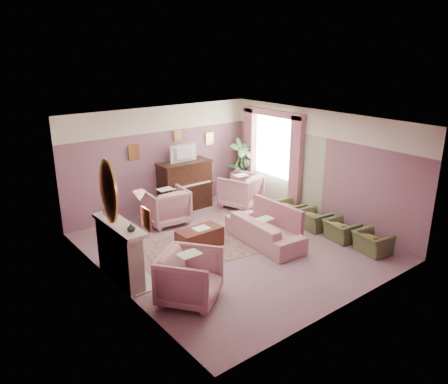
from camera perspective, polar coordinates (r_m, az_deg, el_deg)
floor at (r=9.82m, az=1.14°, el=-7.13°), size 5.50×6.00×0.01m
ceiling at (r=8.97m, az=1.26°, el=9.21°), size 5.50×6.00×0.01m
wall_back at (r=11.69m, az=-8.16°, el=4.21°), size 5.50×0.02×2.80m
wall_front at (r=7.38m, az=16.14°, el=-4.99°), size 5.50×0.02×2.80m
wall_left at (r=7.95m, az=-14.37°, el=-3.09°), size 0.02×6.00×2.80m
wall_right at (r=11.18m, az=12.21°, el=3.31°), size 0.02×6.00×2.80m
picture_rail_band at (r=11.47m, az=-8.37°, el=9.41°), size 5.50×0.01×0.65m
stripe_panel at (r=12.09m, az=7.37°, el=3.13°), size 0.01×3.00×2.15m
fireplace_surround at (r=8.52m, az=-13.49°, el=-7.79°), size 0.30×1.40×1.10m
fireplace_inset at (r=8.62m, az=-12.81°, el=-8.52°), size 0.18×0.72×0.68m
fire_ember at (r=8.72m, az=-12.49°, el=-9.51°), size 0.06×0.54×0.10m
mantel_shelf at (r=8.30m, az=-13.60°, el=-4.20°), size 0.40×1.55×0.07m
hearth at (r=8.84m, az=-12.04°, el=-10.60°), size 0.55×1.50×0.02m
mirror_frame at (r=8.01m, az=-14.86°, el=0.07°), size 0.04×0.72×1.20m
mirror_glass at (r=8.02m, az=-14.70°, el=0.10°), size 0.01×0.60×1.06m
sconce_shade at (r=7.08m, az=-10.96°, el=-0.54°), size 0.20×0.20×0.16m
piano at (r=11.88m, az=-5.13°, el=0.79°), size 1.40×0.60×1.30m
piano_keyshelf at (r=11.58m, az=-4.20°, el=0.71°), size 1.30×0.12×0.06m
piano_keys at (r=11.57m, az=-4.20°, el=0.90°), size 1.20×0.08×0.02m
piano_top at (r=11.70m, az=-5.23°, el=3.87°), size 1.45×0.65×0.04m
television at (r=11.59m, az=-5.13°, el=5.21°), size 0.80×0.12×0.48m
print_back_left at (r=11.22m, az=-11.67°, el=5.09°), size 0.30×0.03×0.38m
print_back_right at (r=12.40m, az=-1.90°, el=7.00°), size 0.26×0.03×0.34m
print_back_mid at (r=11.78m, az=-6.07°, el=7.39°), size 0.22×0.03×0.26m
print_left_wall at (r=6.84m, az=-10.13°, el=-3.50°), size 0.03×0.28×0.36m
window_blind at (r=12.09m, az=6.53°, el=6.21°), size 0.03×1.40×1.80m
curtain_left at (r=11.51m, az=9.37°, el=3.40°), size 0.16×0.34×2.60m
curtain_right at (r=12.78m, az=3.32°, el=5.13°), size 0.16×0.34×2.60m
pelmet at (r=11.88m, az=6.40°, el=10.22°), size 0.16×2.20×0.16m
mantel_plant at (r=8.71m, az=-15.15°, el=-2.02°), size 0.16×0.16×0.28m
mantel_vase at (r=7.84m, az=-12.04°, el=-4.58°), size 0.16×0.16×0.16m
area_rug at (r=9.82m, az=-2.80°, el=-7.12°), size 2.74×2.15×0.01m
coffee_table at (r=9.69m, az=-3.21°, el=-6.06°), size 1.01×0.51×0.45m
table_paper at (r=9.63m, az=-2.99°, el=-4.74°), size 0.35×0.28×0.01m
sofa at (r=9.88m, az=5.29°, el=-4.43°), size 0.68×2.04×0.83m
sofa_throw at (r=10.07m, az=6.99°, el=-2.89°), size 0.10×1.55×0.57m
floral_armchair_left at (r=10.99m, az=-7.60°, el=-1.58°), size 0.97×0.97×1.01m
floral_armchair_right at (r=12.06m, az=2.19°, el=0.40°), size 0.97×0.97×1.01m
floral_armchair_front at (r=7.68m, az=-4.48°, el=-10.72°), size 0.97×0.97×1.01m
olive_chair_a at (r=9.96m, az=18.85°, el=-5.87°), size 0.50×0.72×0.62m
olive_chair_b at (r=10.37m, az=15.11°, el=-4.49°), size 0.50×0.72×0.62m
olive_chair_c at (r=10.84m, az=11.68°, el=-3.22°), size 0.50×0.72×0.62m
olive_chair_d at (r=11.34m, az=8.55°, el=-2.04°), size 0.50×0.72×0.62m
side_table at (r=13.00m, az=1.89°, el=1.03°), size 0.52×0.52×0.70m
side_plant_big at (r=12.85m, az=1.91°, el=3.24°), size 0.30×0.30×0.34m
side_plant_small at (r=12.86m, az=2.61°, el=3.11°), size 0.16×0.16×0.28m
palm_pot at (r=12.86m, az=2.25°, el=-0.01°), size 0.34×0.34×0.34m
palm_plant at (r=12.60m, az=2.30°, el=3.83°), size 0.76×0.76×1.44m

